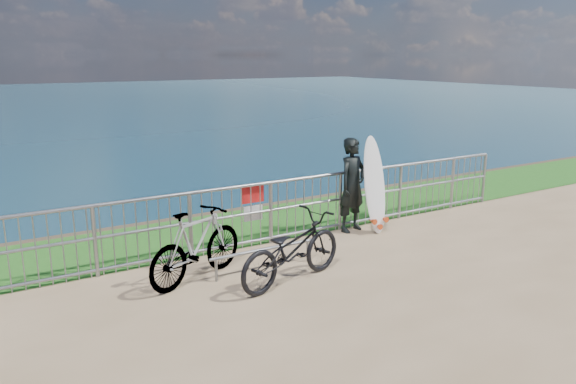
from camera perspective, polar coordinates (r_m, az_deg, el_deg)
grass_strip at (r=11.14m, az=-2.28°, el=-3.13°), size 120.00×120.00×0.00m
railing at (r=10.08m, az=0.76°, el=-1.58°), size 10.06×0.10×1.13m
surfer at (r=10.53m, az=6.58°, el=0.72°), size 0.72×0.56×1.77m
surfboard at (r=10.54m, az=8.82°, el=0.37°), size 0.48×0.43×1.82m
bicycle_near at (r=8.15m, az=0.37°, el=-5.83°), size 2.06×1.14×1.02m
bicycle_far at (r=8.33m, az=-9.28°, el=-5.32°), size 1.88×1.19×1.09m
bike_rack at (r=8.65m, az=-2.46°, el=-6.09°), size 1.80×0.05×0.38m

